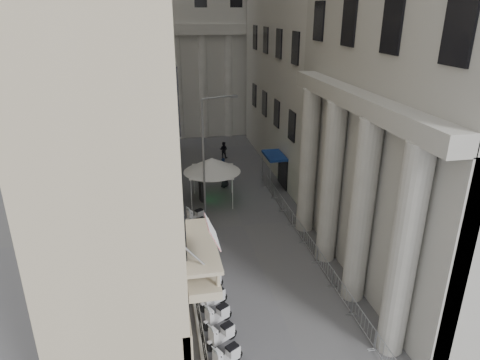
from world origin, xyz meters
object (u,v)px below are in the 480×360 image
at_px(street_lamp, 208,147).
at_px(pedestrian_a, 223,168).
at_px(info_kiosk, 201,192).
at_px(security_tent, 209,164).
at_px(pedestrian_b, 224,150).

relative_size(street_lamp, pedestrian_a, 4.72).
relative_size(street_lamp, info_kiosk, 5.48).
distance_m(security_tent, pedestrian_a, 5.61).
relative_size(security_tent, street_lamp, 0.51).
xyz_separation_m(security_tent, pedestrian_b, (2.85, 10.45, -2.24)).
relative_size(security_tent, info_kiosk, 2.80).
xyz_separation_m(security_tent, info_kiosk, (-0.67, -0.10, -2.29)).
bearing_deg(pedestrian_b, pedestrian_a, 107.62).
height_order(pedestrian_a, pedestrian_b, pedestrian_a).
distance_m(info_kiosk, pedestrian_a, 5.54).
relative_size(info_kiosk, pedestrian_a, 0.86).
height_order(street_lamp, pedestrian_a, street_lamp).
distance_m(info_kiosk, pedestrian_b, 11.12).
bearing_deg(security_tent, street_lamp, -97.05).
distance_m(security_tent, info_kiosk, 2.39).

